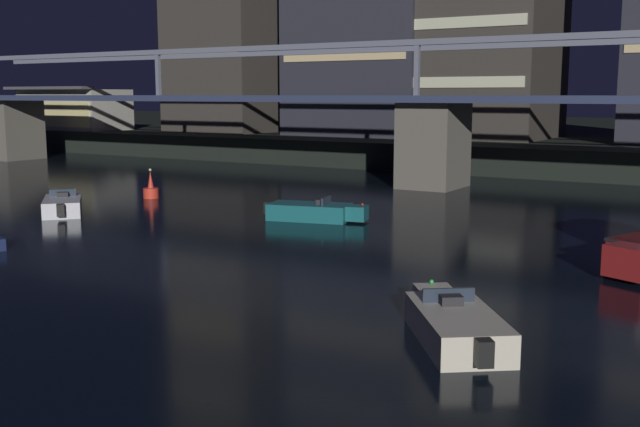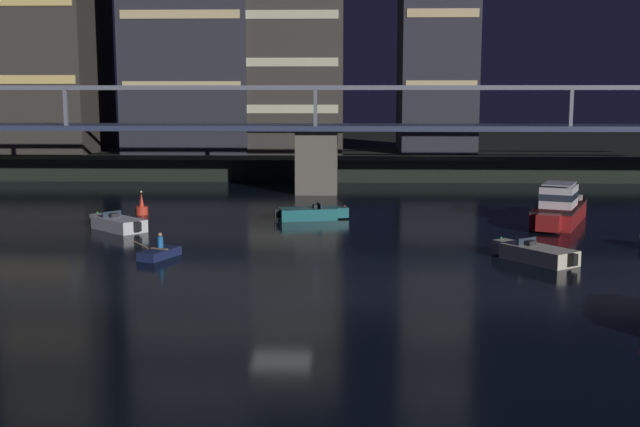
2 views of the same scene
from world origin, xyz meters
The scene contains 10 objects.
ground_plane centered at (0.00, 0.00, 0.00)m, with size 400.00×400.00×0.00m, color black.
far_riverbank centered at (0.00, 85.90, 1.10)m, with size 240.00×80.00×2.20m, color black.
river_bridge centered at (0.00, 37.89, 4.49)m, with size 90.93×6.40×9.38m.
tower_central centered at (-3.58, 58.70, 14.54)m, with size 11.45×12.69×24.98m.
cabin_cruiser_near_left centered at (17.02, 21.45, 1.05)m, with size 5.60×9.22×2.79m.
speedboat_near_right centered at (0.16, 22.64, 0.41)m, with size 5.20×2.67×1.16m.
speedboat_mid_center centered at (-12.10, 17.85, 0.41)m, with size 4.49×4.28×1.16m.
speedboat_mid_right centered at (12.63, 9.03, 0.41)m, with size 3.98×4.70×1.16m.
channel_buoy centered at (-12.20, 24.38, 0.48)m, with size 0.90×0.90×1.76m.
dinghy_with_paddler centered at (-7.31, 9.21, 0.28)m, with size 2.68×2.82×1.36m.
Camera 2 is at (2.78, -32.33, 8.74)m, focal length 44.77 mm.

